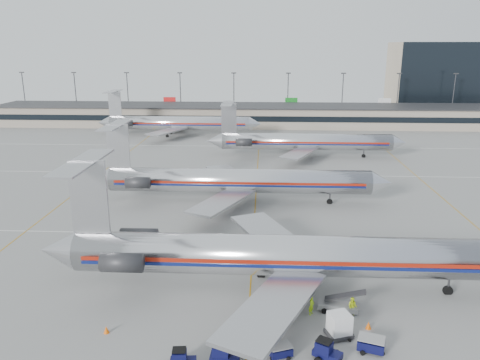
# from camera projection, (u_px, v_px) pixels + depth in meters

# --- Properties ---
(ground) EXTENTS (260.00, 260.00, 0.00)m
(ground) POSITION_uv_depth(u_px,v_px,m) (251.00, 271.00, 50.57)
(ground) COLOR gray
(ground) RESTS_ON ground
(apron_markings) EXTENTS (160.00, 0.15, 0.02)m
(apron_markings) POSITION_uv_depth(u_px,v_px,m) (253.00, 235.00, 60.17)
(apron_markings) COLOR silver
(apron_markings) RESTS_ON ground
(terminal) EXTENTS (162.00, 17.00, 6.25)m
(terminal) POSITION_uv_depth(u_px,v_px,m) (260.00, 115.00, 143.80)
(terminal) COLOR gray
(terminal) RESTS_ON ground
(light_mast_row) EXTENTS (163.60, 0.40, 15.28)m
(light_mast_row) POSITION_uv_depth(u_px,v_px,m) (261.00, 93.00, 155.78)
(light_mast_row) COLOR #38383D
(light_mast_row) RESTS_ON ground
(distant_building) EXTENTS (30.00, 20.00, 25.00)m
(distant_building) POSITION_uv_depth(u_px,v_px,m) (435.00, 79.00, 167.04)
(distant_building) COLOR tan
(distant_building) RESTS_ON ground
(jet_foreground) EXTENTS (50.45, 29.71, 13.21)m
(jet_foreground) POSITION_uv_depth(u_px,v_px,m) (284.00, 255.00, 45.67)
(jet_foreground) COLOR silver
(jet_foreground) RESTS_ON ground
(jet_second_row) EXTENTS (46.92, 27.63, 12.28)m
(jet_second_row) POSITION_uv_depth(u_px,v_px,m) (233.00, 180.00, 72.10)
(jet_second_row) COLOR silver
(jet_second_row) RESTS_ON ground
(jet_third_row) EXTENTS (43.49, 26.75, 11.89)m
(jet_third_row) POSITION_uv_depth(u_px,v_px,m) (302.00, 141.00, 102.36)
(jet_third_row) COLOR silver
(jet_third_row) RESTS_ON ground
(jet_back_row) EXTENTS (44.64, 27.46, 12.21)m
(jet_back_row) POSITION_uv_depth(u_px,v_px,m) (176.00, 123.00, 126.79)
(jet_back_row) COLOR silver
(jet_back_row) RESTS_ON ground
(tug_left) EXTENTS (2.05, 1.17, 1.60)m
(tug_left) POSITION_uv_depth(u_px,v_px,m) (181.00, 359.00, 35.17)
(tug_left) COLOR #090B34
(tug_left) RESTS_ON ground
(tug_center) EXTENTS (2.30, 1.24, 1.83)m
(tug_center) POSITION_uv_depth(u_px,v_px,m) (223.00, 355.00, 35.57)
(tug_center) COLOR #090B34
(tug_center) RESTS_ON ground
(tug_right) EXTENTS (2.43, 2.04, 1.77)m
(tug_right) POSITION_uv_depth(u_px,v_px,m) (326.00, 351.00, 36.04)
(tug_right) COLOR #090B34
(tug_right) RESTS_ON ground
(cart_inner) EXTENTS (2.04, 1.71, 0.98)m
(cart_inner) POSITION_uv_depth(u_px,v_px,m) (280.00, 350.00, 36.55)
(cart_inner) COLOR #090B34
(cart_inner) RESTS_ON ground
(cart_outer) EXTENTS (2.40, 1.99, 1.17)m
(cart_outer) POSITION_uv_depth(u_px,v_px,m) (371.00, 344.00, 37.18)
(cart_outer) COLOR #090B34
(cart_outer) RESTS_ON ground
(uld_container) EXTENTS (2.47, 2.26, 2.14)m
(uld_container) POSITION_uv_depth(u_px,v_px,m) (339.00, 325.00, 38.89)
(uld_container) COLOR #2D2D30
(uld_container) RESTS_ON ground
(belt_loader) EXTENTS (4.36, 1.92, 2.24)m
(belt_loader) POSITION_uv_depth(u_px,v_px,m) (339.00, 305.00, 42.85)
(belt_loader) COLOR gray
(belt_loader) RESTS_ON ground
(ramp_worker_near) EXTENTS (0.70, 0.78, 1.79)m
(ramp_worker_near) POSITION_uv_depth(u_px,v_px,m) (311.00, 305.00, 42.22)
(ramp_worker_near) COLOR #A7E415
(ramp_worker_near) RESTS_ON ground
(ramp_worker_far) EXTENTS (1.04, 0.96, 1.70)m
(ramp_worker_far) POSITION_uv_depth(u_px,v_px,m) (352.00, 306.00, 42.15)
(ramp_worker_far) COLOR #D6EF16
(ramp_worker_far) RESTS_ON ground
(cone_right) EXTENTS (0.60, 0.60, 0.67)m
(cone_right) POSITION_uv_depth(u_px,v_px,m) (368.00, 325.00, 40.20)
(cone_right) COLOR #ED5B07
(cone_right) RESTS_ON ground
(cone_left) EXTENTS (0.63, 0.63, 0.65)m
(cone_left) POSITION_uv_depth(u_px,v_px,m) (106.00, 330.00, 39.59)
(cone_left) COLOR #ED5B07
(cone_left) RESTS_ON ground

